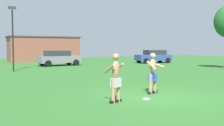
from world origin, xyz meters
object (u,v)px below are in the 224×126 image
object	(u,v)px
player_in_blue	(153,72)
frisbee	(146,99)
player_with_cap	(116,75)
lamp_post	(13,31)
car_gray_mid_lot	(59,58)
car_blue_far_end	(154,56)

from	to	relation	value
player_in_blue	frisbee	distance (m)	1.52
player_with_cap	lamp_post	distance (m)	14.36
player_in_blue	lamp_post	distance (m)	14.01
player_in_blue	lamp_post	world-z (taller)	lamp_post
player_in_blue	car_gray_mid_lot	world-z (taller)	player_in_blue
player_with_cap	lamp_post	size ratio (longest dim) A/B	0.34
player_with_cap	car_blue_far_end	xyz separation A→B (m)	(14.86, 18.06, -0.12)
car_gray_mid_lot	lamp_post	xyz separation A→B (m)	(-4.96, -4.61, 2.37)
car_gray_mid_lot	player_with_cap	bearing A→B (deg)	-99.66
car_blue_far_end	frisbee	bearing A→B (deg)	-126.91
player_with_cap	player_in_blue	distance (m)	2.35
player_in_blue	car_gray_mid_lot	xyz separation A→B (m)	(0.99, 17.85, -0.07)
car_gray_mid_lot	car_blue_far_end	world-z (taller)	same
player_in_blue	lamp_post	xyz separation A→B (m)	(-3.96, 13.24, 2.30)
player_with_cap	player_in_blue	bearing A→B (deg)	20.85
player_with_cap	car_blue_far_end	bearing A→B (deg)	50.56
frisbee	car_blue_far_end	distance (m)	22.61
player_with_cap	frisbee	distance (m)	1.59
frisbee	car_gray_mid_lot	xyz separation A→B (m)	(1.90, 18.69, 0.81)
frisbee	car_gray_mid_lot	world-z (taller)	car_gray_mid_lot
player_with_cap	player_in_blue	xyz separation A→B (m)	(2.19, 0.83, -0.06)
player_with_cap	frisbee	world-z (taller)	player_with_cap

